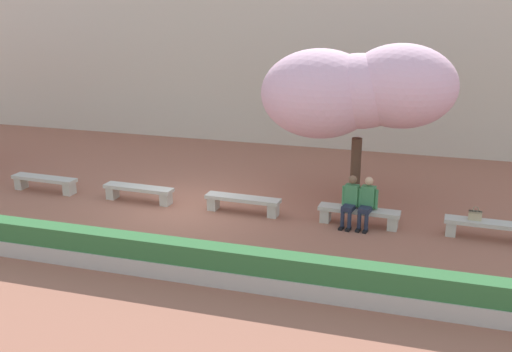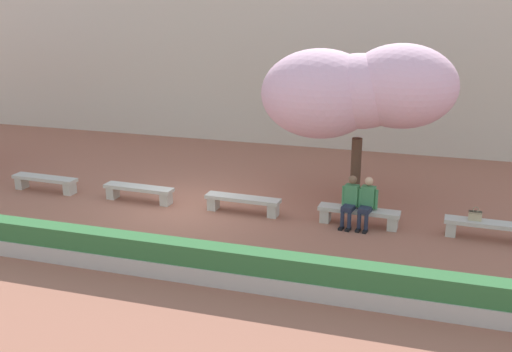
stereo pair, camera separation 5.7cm
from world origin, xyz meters
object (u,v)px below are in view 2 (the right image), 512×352
(stone_bench_near_east, at_px, (243,202))
(stone_bench_east_end, at_px, (359,214))
(cherry_tree_main, at_px, (356,91))
(stone_bench_center, at_px, (139,191))
(stone_bench_near_west, at_px, (45,181))
(person_seated_left, at_px, (351,199))
(stone_bench_far_east, at_px, (489,227))
(handbag, at_px, (475,215))
(person_seated_right, at_px, (367,201))

(stone_bench_near_east, distance_m, stone_bench_east_end, 3.09)
(stone_bench_east_end, bearing_deg, cherry_tree_main, 104.09)
(stone_bench_center, distance_m, stone_bench_near_east, 3.09)
(stone_bench_center, xyz_separation_m, stone_bench_east_end, (6.17, 0.00, 0.00))
(stone_bench_center, height_order, stone_bench_east_end, same)
(stone_bench_near_east, xyz_separation_m, cherry_tree_main, (2.62, 1.87, 2.81))
(stone_bench_near_east, height_order, stone_bench_east_end, same)
(stone_bench_near_west, xyz_separation_m, person_seated_left, (9.04, -0.05, 0.39))
(stone_bench_near_east, relative_size, cherry_tree_main, 0.39)
(stone_bench_far_east, bearing_deg, stone_bench_east_end, 180.00)
(cherry_tree_main, bearing_deg, stone_bench_east_end, -75.91)
(stone_bench_center, height_order, stone_bench_far_east, same)
(stone_bench_east_end, distance_m, handbag, 2.77)
(stone_bench_center, relative_size, stone_bench_far_east, 1.00)
(stone_bench_near_east, bearing_deg, stone_bench_center, 180.00)
(person_seated_right, xyz_separation_m, cherry_tree_main, (-0.66, 1.92, 2.43))
(stone_bench_near_west, height_order, person_seated_right, person_seated_right)
(person_seated_left, relative_size, person_seated_right, 1.00)
(handbag, bearing_deg, stone_bench_center, -179.83)
(stone_bench_east_end, relative_size, person_seated_left, 1.60)
(stone_bench_near_east, xyz_separation_m, person_seated_left, (2.87, -0.05, 0.39))
(stone_bench_near_west, relative_size, stone_bench_center, 1.00)
(stone_bench_near_east, relative_size, person_seated_right, 1.60)
(stone_bench_east_end, bearing_deg, stone_bench_far_east, 0.00)
(stone_bench_east_end, xyz_separation_m, handbag, (2.75, 0.03, 0.27))
(person_seated_left, height_order, cherry_tree_main, cherry_tree_main)
(handbag, bearing_deg, cherry_tree_main, 150.21)
(person_seated_left, bearing_deg, stone_bench_near_east, 178.95)
(stone_bench_near_east, distance_m, cherry_tree_main, 4.27)
(stone_bench_far_east, relative_size, cherry_tree_main, 0.39)
(stone_bench_far_east, xyz_separation_m, handbag, (-0.34, 0.03, 0.27))
(stone_bench_near_west, xyz_separation_m, cherry_tree_main, (8.79, 1.87, 2.81))
(stone_bench_near_west, relative_size, stone_bench_east_end, 1.00)
(stone_bench_near_west, xyz_separation_m, person_seated_right, (9.45, -0.05, 0.39))
(stone_bench_east_end, bearing_deg, person_seated_right, -15.33)
(stone_bench_center, distance_m, person_seated_left, 5.97)
(stone_bench_center, relative_size, person_seated_right, 1.60)
(stone_bench_east_end, bearing_deg, stone_bench_near_west, 180.00)
(stone_bench_near_east, xyz_separation_m, stone_bench_far_east, (6.17, 0.00, 0.00))
(stone_bench_center, distance_m, handbag, 8.93)
(stone_bench_near_east, distance_m, person_seated_right, 3.30)
(stone_bench_east_end, height_order, handbag, handbag)
(stone_bench_near_west, height_order, stone_bench_east_end, same)
(person_seated_left, distance_m, handbag, 2.97)
(cherry_tree_main, bearing_deg, handbag, -29.79)
(person_seated_left, bearing_deg, stone_bench_center, 179.50)
(stone_bench_east_end, relative_size, stone_bench_far_east, 1.00)
(stone_bench_center, xyz_separation_m, stone_bench_far_east, (9.26, 0.00, 0.00))
(stone_bench_east_end, bearing_deg, person_seated_left, -166.41)
(stone_bench_east_end, bearing_deg, handbag, 0.54)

